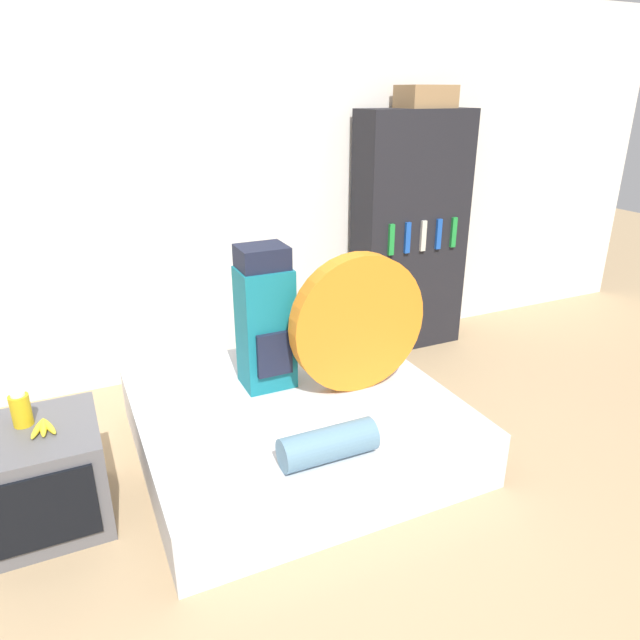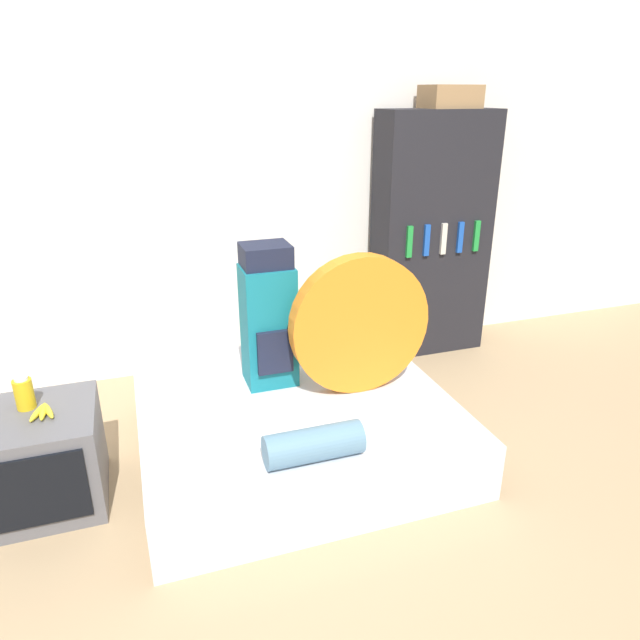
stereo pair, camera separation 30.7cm
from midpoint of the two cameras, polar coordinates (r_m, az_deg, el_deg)
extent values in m
plane|color=tan|center=(2.75, 3.79, -22.21)|extent=(16.00, 16.00, 0.00)
cube|color=white|center=(4.01, -7.33, 12.97)|extent=(8.00, 0.05, 2.60)
cube|color=silver|center=(3.30, 0.10, -10.23)|extent=(1.68, 1.58, 0.32)
cube|color=#14707F|center=(3.25, -2.49, -0.65)|extent=(0.29, 0.25, 0.70)
cube|color=#191E33|center=(3.13, -2.67, 6.43)|extent=(0.26, 0.23, 0.12)
cube|color=#191E33|center=(3.17, -1.75, -3.32)|extent=(0.20, 0.03, 0.25)
cylinder|color=orange|center=(3.17, 6.76, -0.50)|extent=(0.80, 0.11, 0.80)
cylinder|color=#5B849E|center=(2.69, 2.71, -12.42)|extent=(0.46, 0.16, 0.16)
cube|color=#5B5B60|center=(3.10, -23.34, -12.64)|extent=(0.54, 0.55, 0.49)
cube|color=black|center=(2.86, -23.70, -15.57)|extent=(0.43, 0.02, 0.36)
cylinder|color=gold|center=(3.01, -24.94, -6.80)|extent=(0.09, 0.09, 0.15)
cylinder|color=white|center=(2.98, -25.19, -5.39)|extent=(0.06, 0.06, 0.02)
ellipsoid|color=yellow|center=(2.95, -23.76, -8.52)|extent=(0.08, 0.17, 0.03)
ellipsoid|color=yellow|center=(2.95, -23.32, -8.48)|extent=(0.03, 0.17, 0.03)
ellipsoid|color=yellow|center=(2.95, -22.87, -8.43)|extent=(0.08, 0.17, 0.03)
cube|color=black|center=(4.42, 13.05, 8.12)|extent=(0.86, 0.33, 1.80)
cube|color=#1E8E38|center=(4.13, 11.06, 7.65)|extent=(0.04, 0.02, 0.23)
cube|color=#194CB2|center=(4.20, 12.71, 7.75)|extent=(0.04, 0.02, 0.23)
cube|color=beige|center=(4.27, 14.30, 7.84)|extent=(0.04, 0.02, 0.23)
cube|color=#194CB2|center=(4.34, 15.84, 7.93)|extent=(0.04, 0.02, 0.23)
cube|color=#1E8E38|center=(4.42, 17.33, 8.00)|extent=(0.04, 0.02, 0.23)
cube|color=#99754C|center=(4.35, 15.02, 20.77)|extent=(0.37, 0.28, 0.15)
camera|label=1|loc=(0.15, -87.14, 1.15)|focal=32.00mm
camera|label=2|loc=(0.15, 92.86, -1.15)|focal=32.00mm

